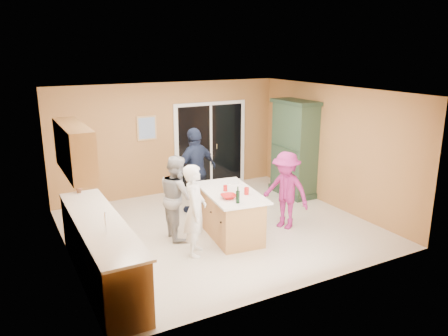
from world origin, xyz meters
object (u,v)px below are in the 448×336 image
green_hutch (295,149)px  woman_navy (196,171)px  kitchen_island (231,215)px  woman_white (195,210)px  woman_magenta (286,190)px  woman_grey (177,197)px

green_hutch → woman_navy: bearing=179.7°
kitchen_island → green_hutch: green_hutch is taller
green_hutch → woman_navy: green_hutch is taller
kitchen_island → woman_white: size_ratio=1.11×
kitchen_island → green_hutch: size_ratio=0.78×
woman_white → woman_magenta: (1.98, 0.22, -0.03)m
green_hutch → woman_navy: size_ratio=1.23×
kitchen_island → woman_navy: size_ratio=0.96×
green_hutch → woman_magenta: size_ratio=1.49×
green_hutch → woman_magenta: 2.10m
kitchen_island → woman_navy: 1.50m
green_hutch → woman_grey: 3.49m
kitchen_island → woman_magenta: (1.11, -0.15, 0.34)m
kitchen_island → woman_navy: bearing=98.6°
woman_navy → woman_magenta: bearing=110.0°
green_hutch → woman_magenta: (-1.37, -1.56, -0.33)m
woman_grey → woman_navy: (0.82, 0.99, 0.13)m
green_hutch → woman_white: size_ratio=1.43×
kitchen_island → woman_grey: (-0.86, 0.43, 0.36)m
green_hutch → woman_navy: (-2.51, 0.01, -0.18)m
green_hutch → woman_magenta: bearing=-131.4°
green_hutch → woman_white: bearing=-152.2°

